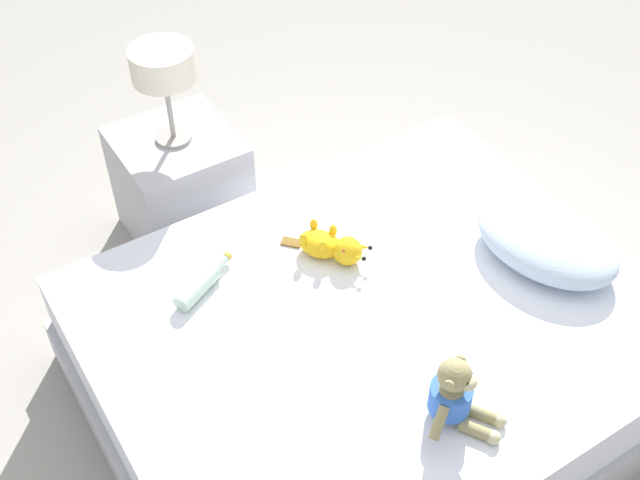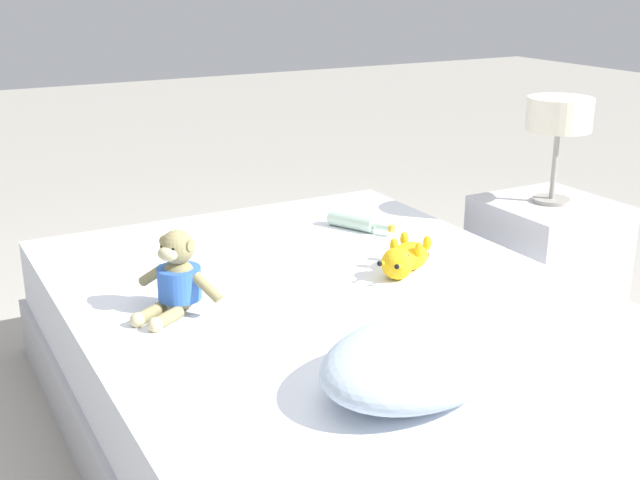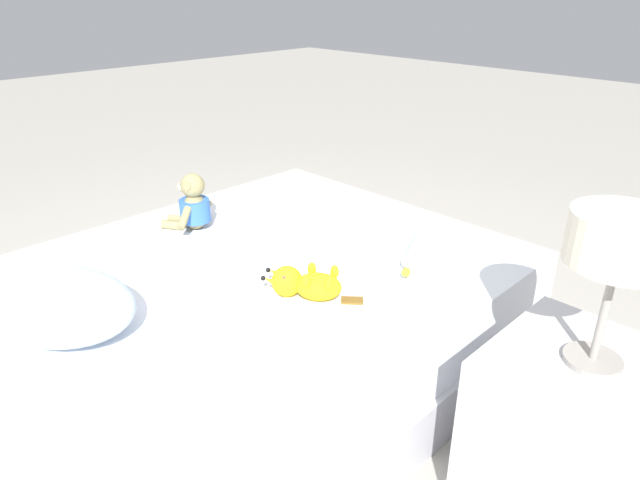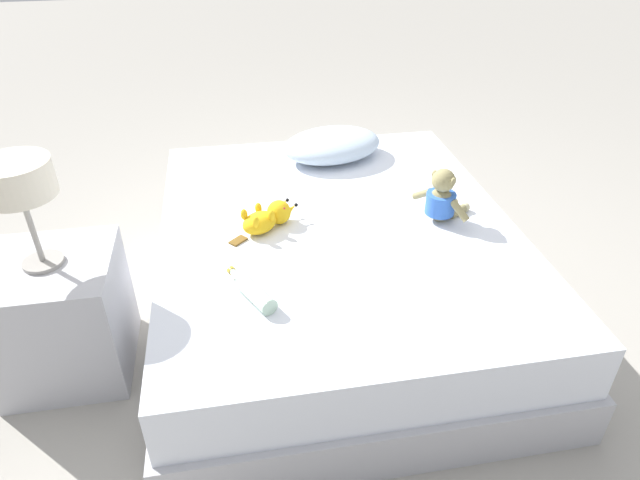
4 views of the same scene
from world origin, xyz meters
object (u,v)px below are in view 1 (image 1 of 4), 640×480
(bedside_lamp, at_px, (163,68))
(bed, at_px, (373,353))
(plush_monkey, at_px, (455,395))
(nightstand, at_px, (182,187))
(glass_bottle, at_px, (199,286))
(pillow, at_px, (547,241))
(plush_yellow_creature, at_px, (332,246))

(bedside_lamp, bearing_deg, bed, 10.02)
(plush_monkey, relative_size, nightstand, 0.52)
(bed, height_order, glass_bottle, glass_bottle)
(bed, xyz_separation_m, pillow, (0.10, 0.63, 0.29))
(plush_yellow_creature, bearing_deg, bedside_lamp, -165.72)
(plush_monkey, relative_size, plush_yellow_creature, 0.86)
(pillow, relative_size, plush_monkey, 2.24)
(bed, bearing_deg, bedside_lamp, -169.98)
(plush_monkey, distance_m, bedside_lamp, 1.57)
(bed, relative_size, plush_yellow_creature, 6.03)
(plush_yellow_creature, distance_m, glass_bottle, 0.47)
(glass_bottle, bearing_deg, plush_yellow_creature, 78.69)
(bed, height_order, plush_yellow_creature, plush_yellow_creature)
(pillow, bearing_deg, plush_monkey, -63.76)
(nightstand, bearing_deg, glass_bottle, -19.01)
(bed, relative_size, pillow, 3.14)
(pillow, height_order, nightstand, pillow)
(pillow, bearing_deg, nightstand, -145.53)
(nightstand, relative_size, bedside_lamp, 1.25)
(plush_monkey, relative_size, bedside_lamp, 0.65)
(bed, distance_m, bedside_lamp, 1.27)
(pillow, xyz_separation_m, nightstand, (-1.20, -0.83, -0.25))
(plush_monkey, bearing_deg, pillow, 116.24)
(plush_monkey, height_order, bedside_lamp, bedside_lamp)
(pillow, xyz_separation_m, plush_yellow_creature, (-0.39, -0.62, -0.02))
(pillow, bearing_deg, glass_bottle, -114.05)
(bed, height_order, plush_monkey, plush_monkey)
(glass_bottle, bearing_deg, pillow, 65.95)
(plush_yellow_creature, bearing_deg, glass_bottle, -101.31)
(pillow, height_order, plush_monkey, plush_monkey)
(pillow, bearing_deg, bedside_lamp, -145.53)
(plush_monkey, bearing_deg, nightstand, -174.42)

